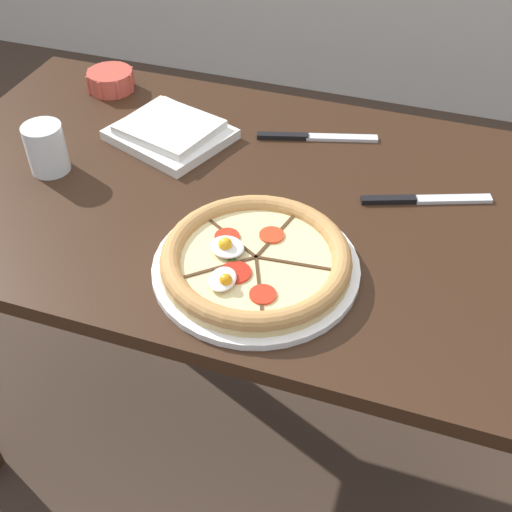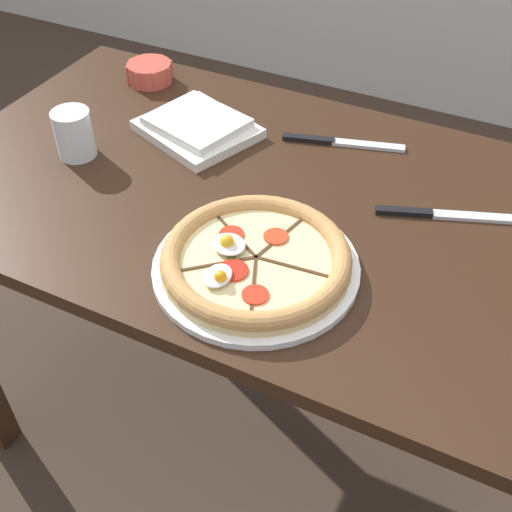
{
  "view_description": "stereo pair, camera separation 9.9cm",
  "coord_description": "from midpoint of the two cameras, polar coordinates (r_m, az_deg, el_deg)",
  "views": [
    {
      "loc": [
        0.3,
        -0.87,
        1.46
      ],
      "look_at": [
        0.07,
        -0.18,
        0.79
      ],
      "focal_mm": 45.0,
      "sensor_mm": 36.0,
      "label": 1
    },
    {
      "loc": [
        0.39,
        -0.83,
        1.46
      ],
      "look_at": [
        0.07,
        -0.18,
        0.79
      ],
      "focal_mm": 45.0,
      "sensor_mm": 36.0,
      "label": 2
    }
  ],
  "objects": [
    {
      "name": "ground_plane",
      "position": [
        1.73,
        -1.98,
        -15.07
      ],
      "size": [
        12.0,
        12.0,
        0.0
      ],
      "primitive_type": "plane",
      "color": "#3D2D23"
    },
    {
      "name": "knife_main",
      "position": [
        1.16,
        12.43,
        4.84
      ],
      "size": [
        0.22,
        0.1,
        0.01
      ],
      "rotation": [
        0.0,
        0.0,
        0.35
      ],
      "color": "silver",
      "rests_on": "dining_table"
    },
    {
      "name": "pizza",
      "position": [
        0.99,
        -2.88,
        -0.54
      ],
      "size": [
        0.33,
        0.33,
        0.05
      ],
      "color": "white",
      "rests_on": "dining_table"
    },
    {
      "name": "napkin_folded",
      "position": [
        1.32,
        -9.82,
        10.74
      ],
      "size": [
        0.26,
        0.25,
        0.04
      ],
      "rotation": [
        0.0,
        0.0,
        -0.37
      ],
      "color": "silver",
      "rests_on": "dining_table"
    },
    {
      "name": "ramekin_bowl",
      "position": [
        1.52,
        -14.69,
        14.85
      ],
      "size": [
        0.11,
        0.11,
        0.04
      ],
      "color": "#C64C3D",
      "rests_on": "dining_table"
    },
    {
      "name": "knife_spare",
      "position": [
        1.31,
        3.03,
        10.45
      ],
      "size": [
        0.24,
        0.08,
        0.01
      ],
      "rotation": [
        0.0,
        0.0,
        0.28
      ],
      "color": "silver",
      "rests_on": "dining_table"
    },
    {
      "name": "dining_table",
      "position": [
        1.23,
        -2.68,
        1.03
      ],
      "size": [
        1.27,
        0.74,
        0.76
      ],
      "color": "#331E11",
      "rests_on": "ground_plane"
    },
    {
      "name": "water_glass",
      "position": [
        1.27,
        -20.26,
        8.68
      ],
      "size": [
        0.07,
        0.07,
        0.09
      ],
      "color": "white",
      "rests_on": "dining_table"
    }
  ]
}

